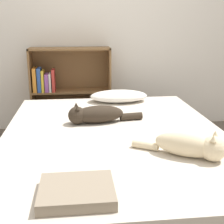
{
  "coord_description": "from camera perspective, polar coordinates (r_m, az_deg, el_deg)",
  "views": [
    {
      "loc": [
        -0.24,
        -2.0,
        1.17
      ],
      "look_at": [
        0.0,
        0.15,
        0.53
      ],
      "focal_mm": 50.0,
      "sensor_mm": 36.0,
      "label": 1
    }
  ],
  "objects": [
    {
      "name": "cat_dark",
      "position": [
        2.33,
        -3.06,
        -0.45
      ],
      "size": [
        0.57,
        0.2,
        0.15
      ],
      "rotation": [
        0.0,
        0.0,
        3.27
      ],
      "color": "#33281E",
      "rests_on": "bed"
    },
    {
      "name": "ground_plane",
      "position": [
        2.33,
        0.44,
        -13.8
      ],
      "size": [
        8.0,
        8.0,
        0.0
      ],
      "primitive_type": "plane",
      "color": "brown"
    },
    {
      "name": "pillow",
      "position": [
        2.95,
        1.24,
        2.94
      ],
      "size": [
        0.54,
        0.31,
        0.11
      ],
      "color": "white",
      "rests_on": "bed"
    },
    {
      "name": "bookshelf",
      "position": [
        3.4,
        -8.18,
        4.29
      ],
      "size": [
        0.84,
        0.26,
        0.91
      ],
      "color": "brown",
      "rests_on": "ground_plane"
    },
    {
      "name": "blanket_fold",
      "position": [
        1.4,
        -6.46,
        -14.22
      ],
      "size": [
        0.32,
        0.28,
        0.05
      ],
      "color": "gray",
      "rests_on": "bed"
    },
    {
      "name": "cat_light",
      "position": [
        1.8,
        14.45,
        -5.99
      ],
      "size": [
        0.48,
        0.33,
        0.16
      ],
      "rotation": [
        0.0,
        0.0,
        5.74
      ],
      "color": "beige",
      "rests_on": "bed"
    },
    {
      "name": "bed",
      "position": [
        2.23,
        0.45,
        -9.04
      ],
      "size": [
        1.56,
        2.06,
        0.43
      ],
      "color": "#333338",
      "rests_on": "ground_plane"
    },
    {
      "name": "wall_back",
      "position": [
        3.47,
        -2.54,
        17.62
      ],
      "size": [
        8.0,
        0.06,
        2.5
      ],
      "color": "white",
      "rests_on": "ground_plane"
    }
  ]
}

